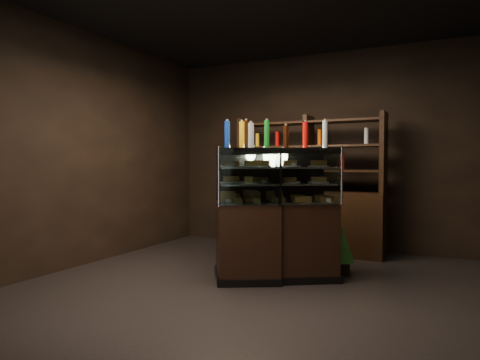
% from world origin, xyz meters
% --- Properties ---
extents(ground, '(5.00, 5.00, 0.00)m').
position_xyz_m(ground, '(0.00, 0.00, 0.00)').
color(ground, black).
rests_on(ground, ground).
extents(room_shell, '(5.02, 5.02, 3.01)m').
position_xyz_m(room_shell, '(0.00, 0.00, 1.94)').
color(room_shell, black).
rests_on(room_shell, ground).
extents(display_case, '(1.78, 1.51, 1.47)m').
position_xyz_m(display_case, '(-0.26, 0.54, 0.49)').
color(display_case, black).
rests_on(display_case, ground).
extents(food_display, '(1.36, 1.17, 0.45)m').
position_xyz_m(food_display, '(-0.26, 0.54, 1.12)').
color(food_display, gold).
rests_on(food_display, display_case).
extents(bottles_top, '(1.20, 1.03, 0.30)m').
position_xyz_m(bottles_top, '(-0.26, 0.55, 1.61)').
color(bottles_top, '#B20C0A').
rests_on(bottles_top, display_case).
extents(potted_conifer, '(0.31, 0.31, 0.66)m').
position_xyz_m(potted_conifer, '(0.58, 0.96, 0.38)').
color(potted_conifer, black).
rests_on(potted_conifer, ground).
extents(back_shelving, '(2.18, 0.46, 2.00)m').
position_xyz_m(back_shelving, '(-0.15, 2.05, 0.61)').
color(back_shelving, black).
rests_on(back_shelving, ground).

